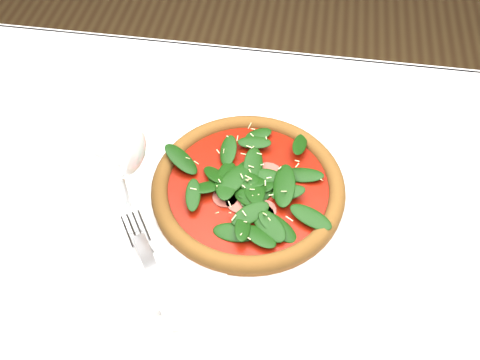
# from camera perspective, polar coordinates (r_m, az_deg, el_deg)

# --- Properties ---
(dining_table) EXTENTS (1.21, 0.81, 0.75)m
(dining_table) POSITION_cam_1_polar(r_m,az_deg,el_deg) (0.83, 1.18, -9.39)
(dining_table) COLOR white
(dining_table) RESTS_ON ground
(plate) EXTENTS (0.32, 0.32, 0.01)m
(plate) POSITION_cam_1_polar(r_m,az_deg,el_deg) (0.78, 0.87, -1.42)
(plate) COLOR silver
(plate) RESTS_ON dining_table
(pizza) EXTENTS (0.30, 0.30, 0.04)m
(pizza) POSITION_cam_1_polar(r_m,az_deg,el_deg) (0.76, 0.88, -0.59)
(pizza) COLOR #905922
(pizza) RESTS_ON plate
(wine_glass) EXTENTS (0.08, 0.08, 0.21)m
(wine_glass) POSITION_cam_1_polar(r_m,az_deg,el_deg) (0.67, -13.51, 3.74)
(wine_glass) COLOR white
(wine_glass) RESTS_ON dining_table
(napkin) EXTENTS (0.18, 0.16, 0.01)m
(napkin) POSITION_cam_1_polar(r_m,az_deg,el_deg) (0.71, -8.86, -10.80)
(napkin) COLOR white
(napkin) RESTS_ON dining_table
(fork) EXTENTS (0.12, 0.17, 0.00)m
(fork) POSITION_cam_1_polar(r_m,az_deg,el_deg) (0.72, -9.83, -8.25)
(fork) COLOR silver
(fork) RESTS_ON napkin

